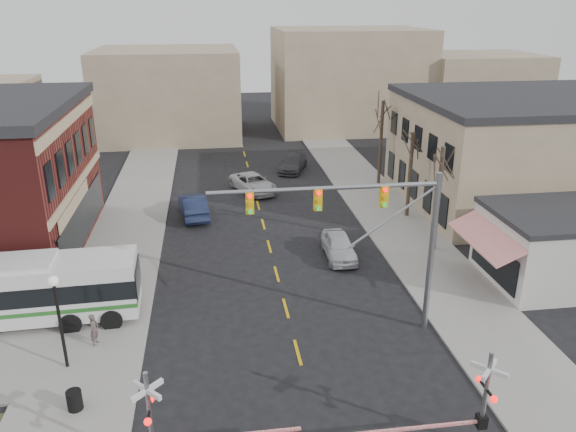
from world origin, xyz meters
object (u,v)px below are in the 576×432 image
at_px(car_a, 339,246).
at_px(pedestrian_far, 100,286).
at_px(rr_crossing_west, 164,422).
at_px(trash_bin, 75,400).
at_px(rr_crossing_east, 473,402).
at_px(transit_bus, 3,292).
at_px(car_b, 193,206).
at_px(pedestrian_near, 94,329).
at_px(street_lamp, 57,303).
at_px(traffic_signal_mast, 375,222).
at_px(car_d, 293,163).
at_px(car_c, 253,183).

relative_size(car_a, pedestrian_far, 2.39).
height_order(rr_crossing_west, trash_bin, rr_crossing_west).
bearing_deg(rr_crossing_east, transit_bus, 150.05).
xyz_separation_m(car_b, pedestrian_near, (-4.29, -16.46, 0.06)).
bearing_deg(street_lamp, car_a, 33.60).
bearing_deg(rr_crossing_west, traffic_signal_mast, 38.51).
bearing_deg(rr_crossing_west, street_lamp, 126.65).
height_order(rr_crossing_west, street_lamp, street_lamp).
relative_size(rr_crossing_west, pedestrian_far, 3.03).
bearing_deg(rr_crossing_west, trash_bin, 137.83).
relative_size(rr_crossing_east, car_a, 1.27).
height_order(street_lamp, car_b, street_lamp).
bearing_deg(transit_bus, trash_bin, -56.84).
bearing_deg(car_d, trash_bin, -91.76).
bearing_deg(transit_bus, pedestrian_far, 20.73).
distance_m(trash_bin, car_b, 21.44).
bearing_deg(rr_crossing_west, transit_bus, 128.67).
relative_size(car_d, pedestrian_near, 3.17).
bearing_deg(car_d, street_lamp, -95.32).
bearing_deg(rr_crossing_west, car_c, 79.57).
relative_size(trash_bin, car_a, 0.19).
distance_m(transit_bus, traffic_signal_mast, 18.29).
height_order(transit_bus, street_lamp, street_lamp).
xyz_separation_m(rr_crossing_east, pedestrian_far, (-14.89, 12.59, -0.93)).
bearing_deg(car_c, transit_bus, -147.40).
xyz_separation_m(rr_crossing_east, car_b, (-10.19, 24.95, -1.13)).
xyz_separation_m(transit_bus, traffic_signal_mast, (17.59, -3.12, 3.91)).
xyz_separation_m(transit_bus, street_lamp, (3.66, -4.13, 1.42)).
bearing_deg(rr_crossing_east, pedestrian_far, 139.79).
bearing_deg(pedestrian_far, trash_bin, -124.90).
bearing_deg(car_c, rr_crossing_east, -101.67).
xyz_separation_m(street_lamp, car_a, (14.41, 9.57, -2.52)).
bearing_deg(trash_bin, transit_bus, 123.16).
distance_m(car_d, pedestrian_near, 30.52).
xyz_separation_m(traffic_signal_mast, trash_bin, (-12.99, -3.94, -5.23)).
bearing_deg(car_a, rr_crossing_east, -85.01).
height_order(rr_crossing_west, rr_crossing_east, same).
relative_size(transit_bus, car_b, 2.52).
xyz_separation_m(car_a, car_c, (-4.25, 13.71, -0.01)).
height_order(pedestrian_near, pedestrian_far, pedestrian_far).
xyz_separation_m(transit_bus, car_d, (18.06, 24.88, -1.14)).
height_order(transit_bus, rr_crossing_west, rr_crossing_west).
height_order(transit_bus, pedestrian_near, transit_bus).
bearing_deg(car_b, pedestrian_near, 67.20).
distance_m(rr_crossing_east, pedestrian_far, 19.52).
xyz_separation_m(street_lamp, car_b, (5.24, 18.08, -2.43)).
bearing_deg(car_a, transit_bus, -161.80).
bearing_deg(car_d, car_c, -105.43).
xyz_separation_m(street_lamp, pedestrian_near, (0.95, 1.61, -2.37)).
xyz_separation_m(car_a, car_b, (-9.17, 8.51, 0.09)).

